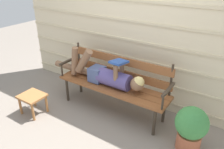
# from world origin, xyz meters

# --- Properties ---
(ground_plane) EXTENTS (12.00, 12.00, 0.00)m
(ground_plane) POSITION_xyz_m (0.00, 0.00, 0.00)
(ground_plane) COLOR gray
(house_siding) EXTENTS (4.17, 0.08, 2.29)m
(house_siding) POSITION_xyz_m (0.00, 0.61, 1.14)
(house_siding) COLOR beige
(house_siding) RESTS_ON ground
(park_bench) EXTENTS (1.72, 0.44, 0.89)m
(park_bench) POSITION_xyz_m (-0.00, 0.19, 0.48)
(park_bench) COLOR brown
(park_bench) RESTS_ON ground
(reclining_person) EXTENTS (1.68, 0.26, 0.51)m
(reclining_person) POSITION_xyz_m (-0.11, 0.12, 0.58)
(reclining_person) COLOR #514784
(footstool) EXTENTS (0.35, 0.31, 0.31)m
(footstool) POSITION_xyz_m (-0.94, -0.57, 0.25)
(footstool) COLOR #9E6638
(footstool) RESTS_ON ground
(potted_plant) EXTENTS (0.38, 0.38, 0.58)m
(potted_plant) POSITION_xyz_m (1.20, -0.04, 0.32)
(potted_plant) COLOR #AD5B3D
(potted_plant) RESTS_ON ground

